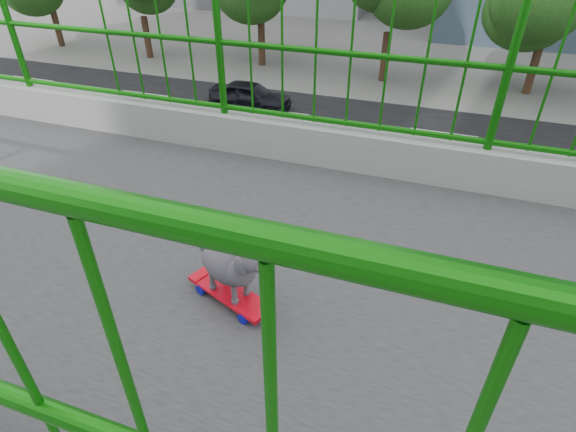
{
  "coord_description": "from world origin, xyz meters",
  "views": [
    {
      "loc": [
        1.74,
        -0.36,
        8.68
      ],
      "look_at": [
        -0.5,
        -1.14,
        7.06
      ],
      "focal_mm": 28.37,
      "sensor_mm": 36.0,
      "label": 1
    }
  ],
  "objects_px": {
    "skateboard": "(230,294)",
    "car_6": "(112,181)",
    "car_4": "(250,96)",
    "poodle": "(230,264)"
  },
  "relations": [
    {
      "from": "skateboard",
      "to": "poodle",
      "type": "distance_m",
      "value": 0.21
    },
    {
      "from": "car_4",
      "to": "car_6",
      "type": "distance_m",
      "value": 9.66
    },
    {
      "from": "car_4",
      "to": "skateboard",
      "type": "bearing_deg",
      "value": -156.24
    },
    {
      "from": "car_4",
      "to": "poodle",
      "type": "bearing_deg",
      "value": -156.19
    },
    {
      "from": "skateboard",
      "to": "poodle",
      "type": "relative_size",
      "value": 1.22
    },
    {
      "from": "car_6",
      "to": "skateboard",
      "type": "bearing_deg",
      "value": 45.13
    },
    {
      "from": "poodle",
      "to": "car_6",
      "type": "xyz_separation_m",
      "value": [
        -9.46,
        -9.51,
        -6.52
      ]
    },
    {
      "from": "poodle",
      "to": "car_6",
      "type": "distance_m",
      "value": 14.91
    },
    {
      "from": "skateboard",
      "to": "car_6",
      "type": "relative_size",
      "value": 0.09
    },
    {
      "from": "skateboard",
      "to": "car_4",
      "type": "relative_size",
      "value": 0.12
    }
  ]
}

